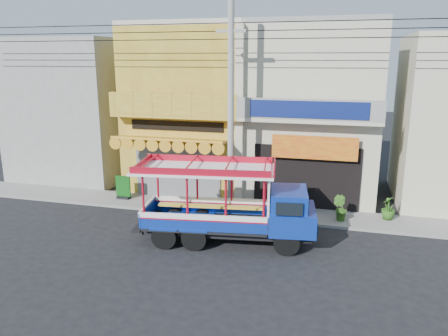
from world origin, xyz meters
name	(u,v)px	position (x,y,z in m)	size (l,w,h in m)	color
ground	(235,251)	(0.00, 0.00, 0.00)	(90.00, 90.00, 0.00)	black
sidewalk	(256,212)	(0.00, 4.00, 0.06)	(30.00, 2.00, 0.12)	slate
shophouse_left	(197,107)	(-4.00, 7.96, 4.11)	(6.00, 7.50, 8.24)	#A77B25
shophouse_right	(314,110)	(2.00, 7.96, 4.11)	(6.00, 6.75, 8.24)	beige
party_pilaster	(239,119)	(-1.00, 4.85, 4.00)	(0.35, 0.30, 8.00)	beige
filler_building_left	(80,109)	(-11.00, 8.00, 3.80)	(6.00, 6.00, 7.60)	gray
utility_pole	(234,98)	(-0.85, 3.30, 5.03)	(28.00, 0.26, 9.00)	gray
songthaew_truck	(239,205)	(-0.03, 0.76, 1.45)	(6.67, 2.94, 3.01)	black
green_sign	(123,189)	(-6.41, 4.05, 0.58)	(0.72, 0.33, 1.10)	black
potted_plant_a	(297,197)	(1.66, 4.69, 0.67)	(0.98, 0.85, 1.09)	#2D5A19
potted_plant_b	(340,208)	(3.51, 3.71, 0.64)	(0.57, 0.46, 1.04)	#2D5A19
potted_plant_c	(388,208)	(5.43, 4.37, 0.62)	(0.56, 0.56, 1.00)	#2D5A19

